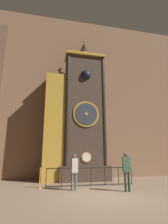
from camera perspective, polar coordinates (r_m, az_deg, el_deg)
ground_plane at (r=8.07m, az=7.25°, el=-25.87°), size 28.00×28.00×0.00m
cathedral_back_wall at (r=14.85m, az=-1.80°, el=6.50°), size 24.00×0.32×13.72m
clock_tower at (r=12.78m, az=-2.13°, el=-0.95°), size 4.58×1.82×10.87m
railing_fence at (r=10.50m, az=2.29°, el=-20.01°), size 4.99×0.05×1.00m
visitor_near at (r=9.26m, az=-3.26°, el=-17.90°), size 0.39×0.32×1.72m
visitor_far at (r=9.20m, az=13.66°, el=-17.08°), size 0.37×0.26×1.83m
stanchion_post at (r=10.14m, az=-14.29°, el=-21.13°), size 0.28×0.28×1.04m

